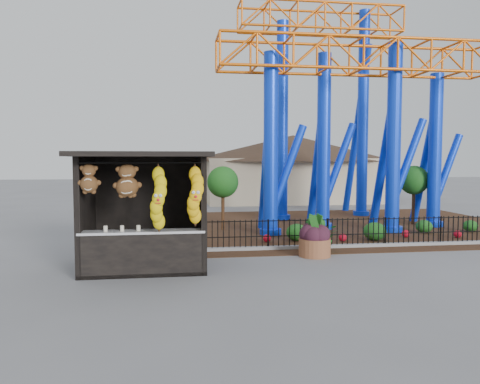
{
  "coord_description": "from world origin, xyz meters",
  "views": [
    {
      "loc": [
        -2.22,
        -11.69,
        2.93
      ],
      "look_at": [
        -0.34,
        1.5,
        2.0
      ],
      "focal_mm": 35.0,
      "sensor_mm": 36.0,
      "label": 1
    }
  ],
  "objects": [
    {
      "name": "planter_foliage",
      "position": [
        1.99,
        1.84,
        0.87
      ],
      "size": [
        0.7,
        0.7,
        0.64
      ],
      "primitive_type": "ellipsoid",
      "color": "#301320",
      "rests_on": "terracotta_planter"
    },
    {
      "name": "mulch_bed",
      "position": [
        4.0,
        8.0,
        0.01
      ],
      "size": [
        18.0,
        12.0,
        0.02
      ],
      "primitive_type": "cube",
      "color": "#331E11",
      "rests_on": "ground"
    },
    {
      "name": "pavilion",
      "position": [
        6.0,
        20.0,
        3.07
      ],
      "size": [
        15.0,
        15.0,
        4.8
      ],
      "color": "#BFAD8C",
      "rests_on": "ground"
    },
    {
      "name": "curb",
      "position": [
        4.0,
        3.0,
        0.06
      ],
      "size": [
        18.0,
        0.18,
        0.12
      ],
      "primitive_type": "cube",
      "color": "gray",
      "rests_on": "ground"
    },
    {
      "name": "ground",
      "position": [
        0.0,
        0.0,
        0.0
      ],
      "size": [
        120.0,
        120.0,
        0.0
      ],
      "primitive_type": "plane",
      "color": "slate",
      "rests_on": "ground"
    },
    {
      "name": "terracotta_planter",
      "position": [
        1.99,
        1.84,
        0.27
      ],
      "size": [
        1.06,
        1.06,
        0.55
      ],
      "primitive_type": "cylinder",
      "rotation": [
        0.0,
        0.0,
        -0.1
      ],
      "color": "brown",
      "rests_on": "ground"
    },
    {
      "name": "potted_plant",
      "position": [
        2.53,
        2.49,
        0.44
      ],
      "size": [
        0.94,
        0.86,
        0.89
      ],
      "primitive_type": "imported",
      "rotation": [
        0.0,
        0.0,
        -0.24
      ],
      "color": "#215619",
      "rests_on": "ground"
    },
    {
      "name": "roller_coaster",
      "position": [
        5.12,
        8.23,
        6.44
      ],
      "size": [
        11.0,
        6.37,
        10.82
      ],
      "color": "#0D36E0",
      "rests_on": "ground"
    },
    {
      "name": "picket_fence",
      "position": [
        4.9,
        3.0,
        0.5
      ],
      "size": [
        12.2,
        0.06,
        1.0
      ],
      "primitive_type": null,
      "color": "black",
      "rests_on": "ground"
    },
    {
      "name": "prize_booth",
      "position": [
        -2.99,
        0.88,
        1.54
      ],
      "size": [
        3.5,
        3.4,
        3.12
      ],
      "color": "black",
      "rests_on": "ground"
    },
    {
      "name": "landscaping",
      "position": [
        4.76,
        5.09,
        0.31
      ],
      "size": [
        9.04,
        3.14,
        0.65
      ],
      "color": "#1A5118",
      "rests_on": "mulch_bed"
    }
  ]
}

